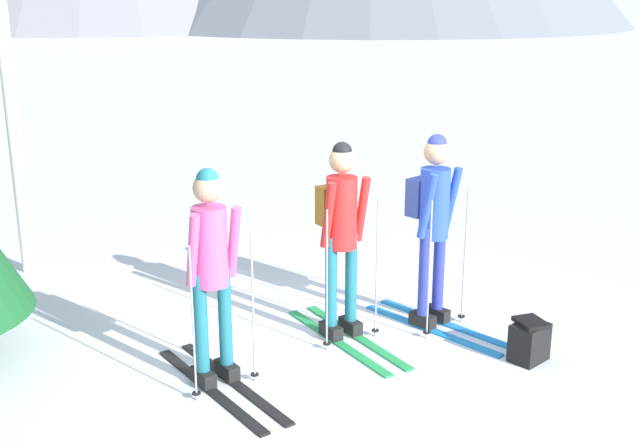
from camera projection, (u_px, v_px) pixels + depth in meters
The scene contains 6 objects.
ground_plane at pixel (335, 353), 7.08m from camera, with size 400.00×400.00×0.00m, color white.
skier_in_pink at pixel (212, 268), 6.26m from camera, with size 0.79×1.72×1.82m.
skier_in_red at pixel (341, 228), 7.13m from camera, with size 0.67×1.66×1.85m.
skier_in_blue at pixel (433, 218), 7.37m from camera, with size 0.95×1.57×1.87m.
birch_tree_tall at pixel (12, 129), 8.64m from camera, with size 0.80×0.40×3.20m.
backpack_on_snow_front at pixel (529, 341), 6.88m from camera, with size 0.39×0.35×0.38m.
Camera 1 is at (-2.23, -6.05, 3.14)m, focal length 44.31 mm.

